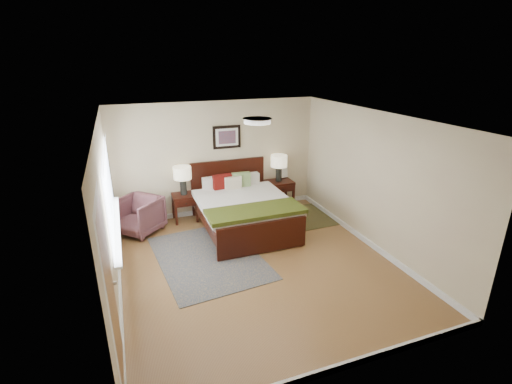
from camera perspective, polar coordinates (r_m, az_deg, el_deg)
floor at (r=6.50m, az=0.18°, el=-11.05°), size 5.00×5.00×0.00m
back_wall at (r=8.23m, az=-5.96°, el=5.13°), size 4.50×0.04×2.50m
front_wall at (r=3.95m, az=13.35°, el=-12.86°), size 4.50×0.04×2.50m
left_wall at (r=5.63m, az=-21.84°, el=-3.48°), size 0.04×5.00×2.50m
right_wall at (r=7.02m, az=17.66°, el=1.61°), size 0.04×5.00×2.50m
ceiling at (r=5.63m, az=0.20°, el=11.28°), size 4.50×5.00×0.02m
window at (r=6.24m, az=-21.47°, el=0.08°), size 0.11×2.72×1.32m
door at (r=4.16m, az=-21.34°, el=-14.94°), size 0.06×1.00×2.18m
ceil_fixture at (r=5.63m, az=0.20°, el=10.93°), size 0.44×0.44×0.08m
bed at (r=7.52m, az=-2.03°, el=-1.90°), size 1.81×2.20×1.19m
wall_art at (r=8.15m, az=-4.51°, el=8.42°), size 0.62×0.05×0.50m
nightstand_left at (r=8.08m, az=-10.95°, el=-1.24°), size 0.50×0.45×0.59m
nightstand_right at (r=8.70m, az=3.49°, el=0.06°), size 0.65×0.48×0.64m
lamp_left at (r=7.91m, az=-11.25°, el=2.59°), size 0.38×0.38×0.61m
lamp_right at (r=8.50m, az=3.55°, el=4.49°), size 0.38×0.38×0.61m
armchair at (r=7.81m, az=-17.66°, el=-3.45°), size 1.13×1.13×0.74m
rug_persian at (r=6.75m, az=-7.33°, el=-9.89°), size 1.92×2.54×0.01m
rug_navy at (r=8.39m, az=8.13°, el=-3.68°), size 0.87×1.28×0.01m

